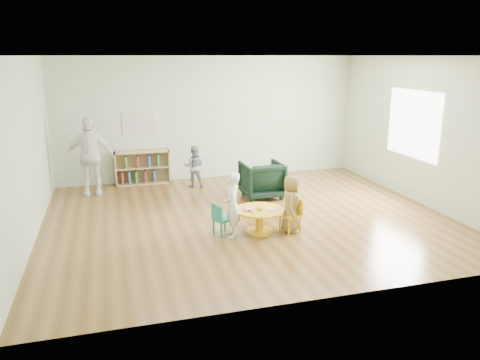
{
  "coord_description": "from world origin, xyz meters",
  "views": [
    {
      "loc": [
        -2.27,
        -7.56,
        2.81
      ],
      "look_at": [
        -0.22,
        -0.3,
        0.79
      ],
      "focal_mm": 35.0,
      "sensor_mm": 36.0,
      "label": 1
    }
  ],
  "objects": [
    {
      "name": "child_left",
      "position": [
        -0.48,
        -0.79,
        0.53
      ],
      "size": [
        0.34,
        0.43,
        1.05
      ],
      "primitive_type": "imported",
      "rotation": [
        0.0,
        0.0,
        -1.82
      ],
      "color": "white",
      "rests_on": "ground"
    },
    {
      "name": "kid_chair_right",
      "position": [
        0.53,
        -0.81,
        0.29
      ],
      "size": [
        0.37,
        0.37,
        0.55
      ],
      "rotation": [
        0.0,
        0.0,
        1.87
      ],
      "color": "gold",
      "rests_on": "ground"
    },
    {
      "name": "bookshelf",
      "position": [
        -1.61,
        2.86,
        0.37
      ],
      "size": [
        1.2,
        0.3,
        0.75
      ],
      "color": "#9E8557",
      "rests_on": "ground"
    },
    {
      "name": "adult_caretaker",
      "position": [
        -2.69,
        2.28,
        0.81
      ],
      "size": [
        0.96,
        0.42,
        1.62
      ],
      "primitive_type": "imported",
      "rotation": [
        0.0,
        0.0,
        -0.03
      ],
      "color": "white",
      "rests_on": "ground"
    },
    {
      "name": "toddler",
      "position": [
        -0.53,
        2.28,
        0.46
      ],
      "size": [
        0.52,
        0.45,
        0.92
      ],
      "primitive_type": "imported",
      "rotation": [
        0.0,
        0.0,
        2.88
      ],
      "color": "#171D3B",
      "rests_on": "ground"
    },
    {
      "name": "child_right",
      "position": [
        0.5,
        -0.83,
        0.48
      ],
      "size": [
        0.46,
        0.55,
        0.95
      ],
      "primitive_type": "imported",
      "rotation": [
        0.0,
        0.0,
        1.16
      ],
      "color": "gold",
      "rests_on": "ground"
    },
    {
      "name": "kid_chair_left",
      "position": [
        -0.63,
        -0.66,
        0.28
      ],
      "size": [
        0.36,
        0.36,
        0.52
      ],
      "rotation": [
        0.0,
        0.0,
        -1.21
      ],
      "color": "#167D70",
      "rests_on": "ground"
    },
    {
      "name": "alphabet_poster",
      "position": [
        -1.6,
        2.98,
        1.35
      ],
      "size": [
        0.74,
        0.01,
        0.54
      ],
      "color": "silver",
      "rests_on": "ground"
    },
    {
      "name": "room",
      "position": [
        0.01,
        0.0,
        1.89
      ],
      "size": [
        7.1,
        7.0,
        2.8
      ],
      "color": "brown",
      "rests_on": "ground"
    },
    {
      "name": "armchair",
      "position": [
        0.65,
        1.13,
        0.37
      ],
      "size": [
        0.8,
        0.82,
        0.73
      ],
      "primitive_type": "imported",
      "rotation": [
        0.0,
        0.0,
        3.16
      ],
      "color": "black",
      "rests_on": "ground"
    },
    {
      "name": "activity_table",
      "position": [
        -0.01,
        -0.74,
        0.28
      ],
      "size": [
        0.79,
        0.79,
        0.44
      ],
      "rotation": [
        0.0,
        0.0,
        -0.15
      ],
      "color": "gold",
      "rests_on": "ground"
    }
  ]
}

